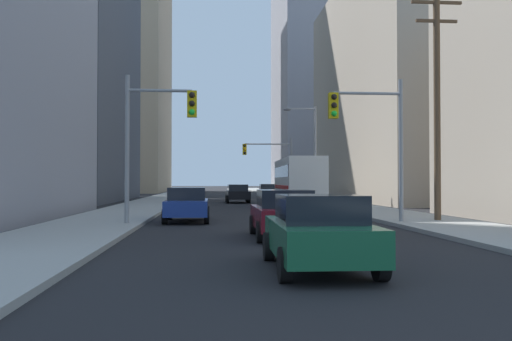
{
  "coord_description": "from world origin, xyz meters",
  "views": [
    {
      "loc": [
        -2.25,
        -2.4,
        1.79
      ],
      "look_at": [
        0.0,
        24.68,
        2.33
      ],
      "focal_mm": 38.15,
      "sensor_mm": 36.0,
      "label": 1
    }
  ],
  "objects_px": {
    "traffic_signal_near_right": "(370,127)",
    "sedan_black": "(238,193)",
    "sedan_white": "(268,192)",
    "sedan_green": "(319,232)",
    "sedan_maroon": "(284,214)",
    "city_bus": "(298,179)",
    "sedan_blue": "(187,204)",
    "traffic_signal_near_left": "(157,126)",
    "traffic_signal_far_right": "(270,158)"
  },
  "relations": [
    {
      "from": "sedan_maroon",
      "to": "sedan_blue",
      "type": "height_order",
      "value": "same"
    },
    {
      "from": "traffic_signal_near_right",
      "to": "sedan_maroon",
      "type": "bearing_deg",
      "value": -131.5
    },
    {
      "from": "sedan_maroon",
      "to": "traffic_signal_near_left",
      "type": "height_order",
      "value": "traffic_signal_near_left"
    },
    {
      "from": "sedan_white",
      "to": "traffic_signal_near_right",
      "type": "height_order",
      "value": "traffic_signal_near_right"
    },
    {
      "from": "city_bus",
      "to": "sedan_green",
      "type": "distance_m",
      "value": 28.94
    },
    {
      "from": "city_bus",
      "to": "sedan_green",
      "type": "bearing_deg",
      "value": -98.31
    },
    {
      "from": "sedan_blue",
      "to": "traffic_signal_near_right",
      "type": "height_order",
      "value": "traffic_signal_near_right"
    },
    {
      "from": "city_bus",
      "to": "traffic_signal_near_left",
      "type": "relative_size",
      "value": 1.93
    },
    {
      "from": "sedan_green",
      "to": "traffic_signal_near_right",
      "type": "distance_m",
      "value": 12.21
    },
    {
      "from": "city_bus",
      "to": "sedan_maroon",
      "type": "relative_size",
      "value": 2.76
    },
    {
      "from": "sedan_green",
      "to": "sedan_black",
      "type": "bearing_deg",
      "value": 89.94
    },
    {
      "from": "sedan_green",
      "to": "traffic_signal_far_right",
      "type": "height_order",
      "value": "traffic_signal_far_right"
    },
    {
      "from": "traffic_signal_near_right",
      "to": "sedan_black",
      "type": "bearing_deg",
      "value": 100.42
    },
    {
      "from": "sedan_green",
      "to": "traffic_signal_near_right",
      "type": "relative_size",
      "value": 0.7
    },
    {
      "from": "sedan_black",
      "to": "sedan_white",
      "type": "bearing_deg",
      "value": 65.42
    },
    {
      "from": "sedan_maroon",
      "to": "sedan_black",
      "type": "relative_size",
      "value": 0.99
    },
    {
      "from": "sedan_white",
      "to": "traffic_signal_far_right",
      "type": "distance_m",
      "value": 3.33
    },
    {
      "from": "sedan_green",
      "to": "sedan_white",
      "type": "xyz_separation_m",
      "value": [
        3.35,
        41.58,
        0.0
      ]
    },
    {
      "from": "sedan_black",
      "to": "sedan_white",
      "type": "xyz_separation_m",
      "value": [
        3.31,
        7.25,
        0.0
      ]
    },
    {
      "from": "city_bus",
      "to": "sedan_black",
      "type": "distance_m",
      "value": 7.16
    },
    {
      "from": "sedan_green",
      "to": "traffic_signal_near_right",
      "type": "height_order",
      "value": "traffic_signal_near_right"
    },
    {
      "from": "traffic_signal_near_left",
      "to": "traffic_signal_near_right",
      "type": "xyz_separation_m",
      "value": [
        8.65,
        0.0,
        0.01
      ]
    },
    {
      "from": "traffic_signal_near_left",
      "to": "traffic_signal_near_right",
      "type": "relative_size",
      "value": 1.0
    },
    {
      "from": "traffic_signal_near_left",
      "to": "city_bus",
      "type": "bearing_deg",
      "value": 64.34
    },
    {
      "from": "sedan_white",
      "to": "traffic_signal_near_right",
      "type": "relative_size",
      "value": 0.7
    },
    {
      "from": "sedan_white",
      "to": "sedan_maroon",
      "type": "bearing_deg",
      "value": -95.2
    },
    {
      "from": "sedan_green",
      "to": "sedan_white",
      "type": "distance_m",
      "value": 41.71
    },
    {
      "from": "sedan_black",
      "to": "sedan_blue",
      "type": "bearing_deg",
      "value": -98.76
    },
    {
      "from": "city_bus",
      "to": "sedan_maroon",
      "type": "bearing_deg",
      "value": -100.24
    },
    {
      "from": "sedan_blue",
      "to": "traffic_signal_far_right",
      "type": "bearing_deg",
      "value": 76.61
    },
    {
      "from": "city_bus",
      "to": "traffic_signal_near_left",
      "type": "distance_m",
      "value": 19.71
    },
    {
      "from": "city_bus",
      "to": "traffic_signal_far_right",
      "type": "distance_m",
      "value": 13.16
    },
    {
      "from": "sedan_green",
      "to": "traffic_signal_far_right",
      "type": "xyz_separation_m",
      "value": [
        3.53,
        41.59,
        3.32
      ]
    },
    {
      "from": "city_bus",
      "to": "sedan_white",
      "type": "relative_size",
      "value": 2.75
    },
    {
      "from": "sedan_black",
      "to": "sedan_white",
      "type": "relative_size",
      "value": 1.01
    },
    {
      "from": "sedan_blue",
      "to": "sedan_green",
      "type": "bearing_deg",
      "value": -76.38
    },
    {
      "from": "sedan_white",
      "to": "traffic_signal_near_left",
      "type": "xyz_separation_m",
      "value": [
        -7.66,
        -30.64,
        3.22
      ]
    },
    {
      "from": "sedan_green",
      "to": "traffic_signal_near_left",
      "type": "xyz_separation_m",
      "value": [
        -4.31,
        10.94,
        3.22
      ]
    },
    {
      "from": "sedan_blue",
      "to": "sedan_black",
      "type": "height_order",
      "value": "same"
    },
    {
      "from": "sedan_maroon",
      "to": "sedan_black",
      "type": "bearing_deg",
      "value": 90.18
    },
    {
      "from": "sedan_maroon",
      "to": "sedan_blue",
      "type": "distance_m",
      "value": 7.82
    },
    {
      "from": "sedan_green",
      "to": "traffic_signal_near_right",
      "type": "bearing_deg",
      "value": 68.36
    },
    {
      "from": "sedan_white",
      "to": "sedan_blue",
      "type": "bearing_deg",
      "value": -103.04
    },
    {
      "from": "sedan_green",
      "to": "sedan_blue",
      "type": "height_order",
      "value": "same"
    },
    {
      "from": "sedan_maroon",
      "to": "traffic_signal_near_right",
      "type": "distance_m",
      "value": 7.13
    },
    {
      "from": "sedan_green",
      "to": "sedan_maroon",
      "type": "height_order",
      "value": "same"
    },
    {
      "from": "traffic_signal_near_left",
      "to": "sedan_white",
      "type": "bearing_deg",
      "value": 75.96
    },
    {
      "from": "sedan_maroon",
      "to": "traffic_signal_far_right",
      "type": "relative_size",
      "value": 0.7
    },
    {
      "from": "sedan_maroon",
      "to": "traffic_signal_near_left",
      "type": "xyz_separation_m",
      "value": [
        -4.44,
        4.76,
        3.22
      ]
    },
    {
      "from": "sedan_white",
      "to": "traffic_signal_near_left",
      "type": "bearing_deg",
      "value": -104.04
    }
  ]
}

